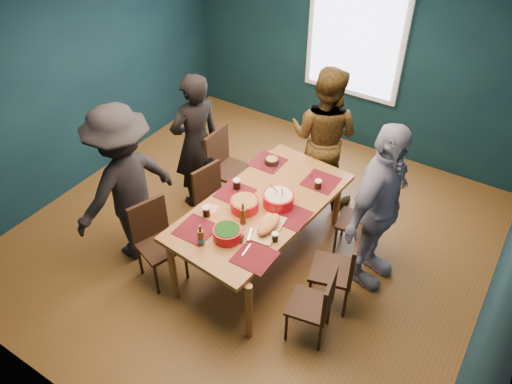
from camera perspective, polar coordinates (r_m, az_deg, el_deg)
room at (r=5.19m, az=1.21°, el=7.53°), size 5.01×5.01×2.71m
dining_table at (r=5.14m, az=0.69°, el=-2.04°), size 1.20×2.12×0.77m
chair_left_far at (r=6.06m, az=-3.61°, el=3.43°), size 0.44×0.44×0.97m
chair_left_mid at (r=5.65m, az=-4.96°, el=-0.46°), size 0.47×0.47×0.86m
chair_left_near at (r=5.21m, az=-11.47°, el=-4.86°), size 0.52×0.52×0.91m
chair_right_far at (r=5.50m, az=12.20°, el=-2.93°), size 0.43×0.43×0.83m
chair_right_mid at (r=4.89m, az=9.83°, el=-8.28°), size 0.51×0.51×0.91m
chair_right_near at (r=4.63m, az=7.14°, el=-12.34°), size 0.44×0.44×0.83m
person_far_left at (r=5.89m, az=-6.86°, el=5.63°), size 0.61×0.74×1.73m
person_back at (r=5.97m, az=7.76°, el=6.27°), size 0.90×0.73×1.76m
person_right at (r=4.94m, az=13.78°, el=-1.90°), size 0.59×1.14×1.86m
person_near_left at (r=5.29m, az=-14.71°, el=0.73°), size 0.88×1.28×1.82m
bowl_salad at (r=5.00m, az=-1.32°, el=-1.41°), size 0.29×0.29×0.12m
bowl_dumpling at (r=5.05m, az=2.58°, el=-0.81°), size 0.32×0.32×0.30m
bowl_herbs at (r=4.69m, az=-3.31°, el=-4.72°), size 0.27×0.27×0.12m
cutting_board at (r=4.78m, az=1.43°, el=-3.85°), size 0.28×0.54×0.12m
small_bowl at (r=5.64m, az=1.82°, el=3.60°), size 0.16×0.16×0.07m
beer_bottle_a at (r=4.64m, az=-6.32°, el=-5.21°), size 0.06×0.06×0.23m
beer_bottle_b at (r=4.82m, az=-1.50°, el=-2.70°), size 0.06×0.06×0.25m
cola_glass_a at (r=4.95m, az=-5.71°, el=-2.17°), size 0.08×0.08×0.11m
cola_glass_b at (r=4.67m, az=2.19°, el=-5.12°), size 0.07×0.07×0.09m
cola_glass_c at (r=5.30m, az=7.11°, el=0.91°), size 0.07×0.07×0.10m
cola_glass_d at (r=5.26m, az=-2.21°, el=0.95°), size 0.08×0.08×0.12m
napkin_a at (r=5.03m, az=4.22°, el=-2.15°), size 0.17×0.17×0.00m
napkin_b at (r=5.06m, az=-5.28°, el=-1.89°), size 0.17×0.17×0.00m
napkin_c at (r=4.50m, az=-0.91°, el=-8.11°), size 0.13×0.13×0.00m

